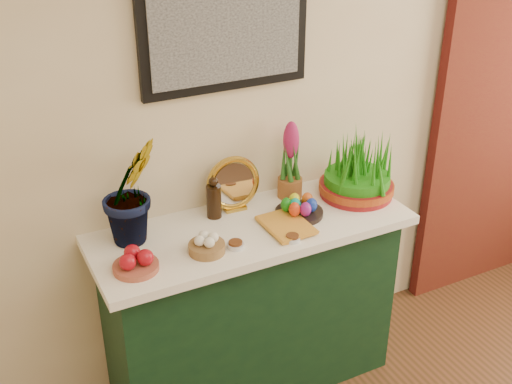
# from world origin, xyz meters

# --- Properties ---
(sideboard) EXTENTS (1.30, 0.45, 0.85)m
(sideboard) POSITION_xyz_m (-0.36, 2.00, 0.42)
(sideboard) COLOR #123319
(sideboard) RESTS_ON ground
(tablecloth) EXTENTS (1.40, 0.55, 0.04)m
(tablecloth) POSITION_xyz_m (-0.36, 2.00, 0.87)
(tablecloth) COLOR white
(tablecloth) RESTS_ON sideboard
(hyacinth_green) EXTENTS (0.35, 0.32, 0.59)m
(hyacinth_green) POSITION_xyz_m (-0.84, 2.11, 1.19)
(hyacinth_green) COLOR #27661F
(hyacinth_green) RESTS_ON tablecloth
(apple_bowl) EXTENTS (0.19, 0.19, 0.09)m
(apple_bowl) POSITION_xyz_m (-0.91, 1.89, 0.93)
(apple_bowl) COLOR #A44E38
(apple_bowl) RESTS_ON tablecloth
(garlic_basket) EXTENTS (0.16, 0.16, 0.08)m
(garlic_basket) POSITION_xyz_m (-0.62, 1.89, 0.92)
(garlic_basket) COLOR olive
(garlic_basket) RESTS_ON tablecloth
(vinegar_cruet) EXTENTS (0.07, 0.07, 0.19)m
(vinegar_cruet) POSITION_xyz_m (-0.48, 2.14, 0.98)
(vinegar_cruet) COLOR black
(vinegar_cruet) RESTS_ON tablecloth
(mirror) EXTENTS (0.25, 0.08, 0.25)m
(mirror) POSITION_xyz_m (-0.37, 2.17, 1.01)
(mirror) COLOR gold
(mirror) RESTS_ON tablecloth
(book) EXTENTS (0.17, 0.24, 0.03)m
(book) POSITION_xyz_m (-0.33, 1.90, 0.91)
(book) COLOR orange
(book) RESTS_ON tablecloth
(spice_dish_left) EXTENTS (0.07, 0.07, 0.03)m
(spice_dish_left) POSITION_xyz_m (-0.50, 1.86, 0.90)
(spice_dish_left) COLOR silver
(spice_dish_left) RESTS_ON tablecloth
(spice_dish_right) EXTENTS (0.07, 0.07, 0.03)m
(spice_dish_right) POSITION_xyz_m (-0.27, 1.81, 0.90)
(spice_dish_right) COLOR silver
(spice_dish_right) RESTS_ON tablecloth
(egg_plate) EXTENTS (0.22, 0.22, 0.09)m
(egg_plate) POSITION_xyz_m (-0.14, 1.98, 0.93)
(egg_plate) COLOR black
(egg_plate) RESTS_ON tablecloth
(hyacinth_pink) EXTENTS (0.11, 0.11, 0.37)m
(hyacinth_pink) POSITION_xyz_m (-0.09, 2.15, 1.06)
(hyacinth_pink) COLOR #955728
(hyacinth_pink) RESTS_ON tablecloth
(wheatgrass_sabzeh) EXTENTS (0.35, 0.35, 0.29)m
(wheatgrass_sabzeh) POSITION_xyz_m (0.20, 2.03, 1.02)
(wheatgrass_sabzeh) COLOR maroon
(wheatgrass_sabzeh) RESTS_ON tablecloth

